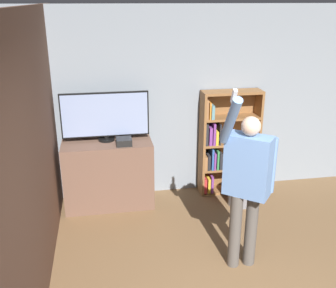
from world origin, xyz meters
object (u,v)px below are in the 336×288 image
Objects in this scene: bookshelf at (224,144)px; person at (247,179)px; waste_bin at (240,190)px; television at (105,116)px; game_console at (124,142)px.

person reaches higher than bookshelf.
person is at bearing -100.25° from bookshelf.
person reaches higher than waste_bin.
game_console is at bearing -42.71° from television.
person is at bearing -108.98° from waste_bin.
television reaches higher than bookshelf.
game_console is at bearing -169.54° from bookshelf.
waste_bin is (0.45, 1.30, -0.82)m from person.
television is 2.20m from person.
television is 0.76× the size of bookshelf.
game_console is 0.10× the size of person.
waste_bin is (0.13, -0.46, -0.53)m from bookshelf.
television is at bearing 137.29° from game_console.
television is 0.58× the size of person.
person is (1.15, -1.48, 0.05)m from game_console.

